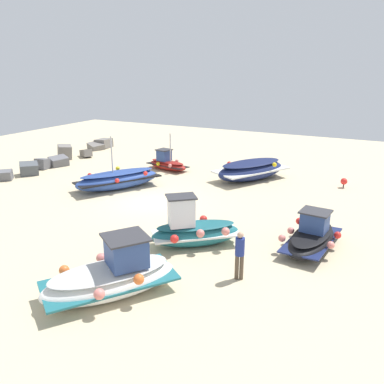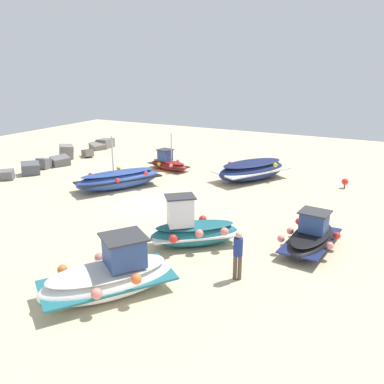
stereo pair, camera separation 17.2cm
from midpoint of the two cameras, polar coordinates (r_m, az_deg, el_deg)
ground_plane at (r=21.84m, az=-5.69°, el=-1.35°), size 49.94×49.94×0.00m
fishing_boat_0 at (r=24.26m, az=-10.13°, el=1.80°), size 5.34×4.13×3.22m
fishing_boat_1 at (r=26.00m, az=8.63°, el=3.11°), size 5.42×4.23×1.23m
fishing_boat_2 at (r=16.85m, az=16.71°, el=-6.16°), size 3.74×2.15×1.57m
fishing_boat_3 at (r=28.31m, az=-3.21°, el=4.07°), size 1.90×3.33×2.60m
fishing_boat_4 at (r=16.37m, az=0.40°, el=-5.37°), size 3.30×3.58×2.16m
fishing_boat_5 at (r=13.36m, az=-11.05°, el=-11.52°), size 4.55×3.89×1.96m
person_walking at (r=13.85m, az=6.84°, el=-8.43°), size 0.32×0.32×1.75m
breakwater_rocks at (r=29.09m, az=-24.54°, el=2.75°), size 22.40×3.24×1.30m
mooring_buoy_0 at (r=25.68m, az=20.92°, el=1.35°), size 0.39×0.39×0.59m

